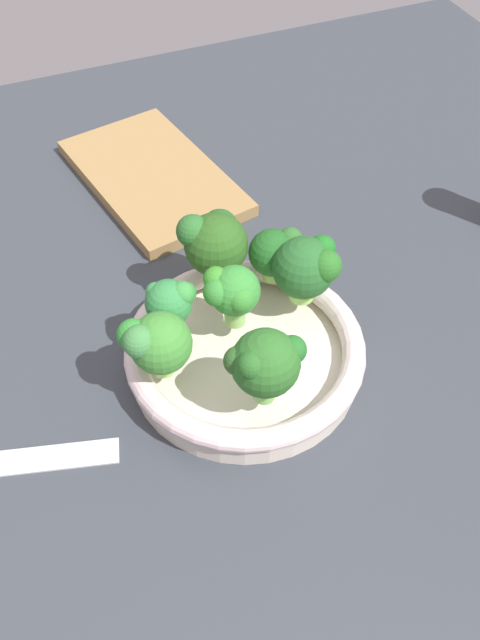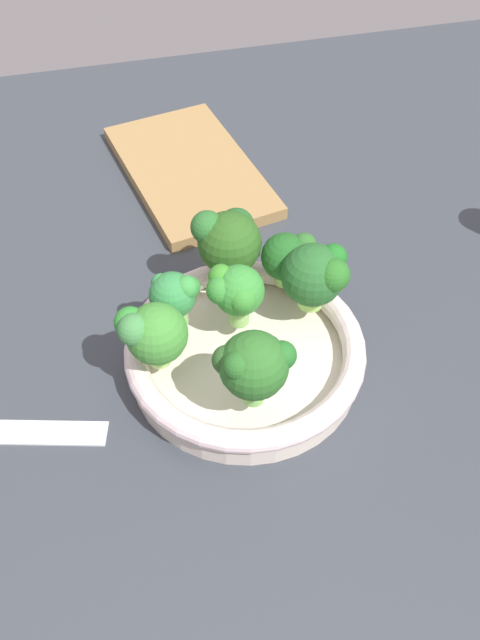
# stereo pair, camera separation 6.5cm
# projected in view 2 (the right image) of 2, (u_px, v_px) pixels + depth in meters

# --- Properties ---
(ground_plane) EXTENTS (1.30, 1.30, 0.03)m
(ground_plane) POSITION_uv_depth(u_px,v_px,m) (249.00, 389.00, 0.70)
(ground_plane) COLOR #353A42
(bowl) EXTENTS (0.23, 0.23, 0.04)m
(bowl) POSITION_uv_depth(u_px,v_px,m) (240.00, 354.00, 0.69)
(bowl) COLOR beige
(bowl) RESTS_ON ground_plane
(broccoli_floret_0) EXTENTS (0.05, 0.05, 0.07)m
(broccoli_floret_0) POSITION_uv_depth(u_px,v_px,m) (235.00, 292.00, 0.66)
(broccoli_floret_0) COLOR #87BE5F
(broccoli_floret_0) RESTS_ON bowl
(broccoli_floret_1) EXTENTS (0.06, 0.06, 0.07)m
(broccoli_floret_1) POSITION_uv_depth(u_px,v_px,m) (152.00, 333.00, 0.63)
(broccoli_floret_1) COLOR #9DD869
(broccoli_floret_1) RESTS_ON bowl
(broccoli_floret_2) EXTENTS (0.06, 0.07, 0.07)m
(broccoli_floret_2) POSITION_uv_depth(u_px,v_px,m) (316.00, 275.00, 0.68)
(broccoli_floret_2) COLOR #9CDA61
(broccoli_floret_2) RESTS_ON bowl
(broccoli_floret_3) EXTENTS (0.05, 0.06, 0.06)m
(broccoli_floret_3) POSITION_uv_depth(u_px,v_px,m) (289.00, 256.00, 0.70)
(broccoli_floret_3) COLOR #93BF5C
(broccoli_floret_3) RESTS_ON bowl
(broccoli_floret_4) EXTENTS (0.06, 0.07, 0.08)m
(broccoli_floret_4) POSITION_uv_depth(u_px,v_px,m) (253.00, 365.00, 0.60)
(broccoli_floret_4) COLOR #87D065
(broccoli_floret_4) RESTS_ON bowl
(broccoli_floret_5) EXTENTS (0.04, 0.05, 0.06)m
(broccoli_floret_5) POSITION_uv_depth(u_px,v_px,m) (175.00, 296.00, 0.67)
(broccoli_floret_5) COLOR #96C264
(broccoli_floret_5) RESTS_ON bowl
(broccoli_floret_6) EXTENTS (0.07, 0.07, 0.08)m
(broccoli_floret_6) POSITION_uv_depth(u_px,v_px,m) (228.00, 239.00, 0.70)
(broccoli_floret_6) COLOR #9DC874
(broccoli_floret_6) RESTS_ON bowl
(cutting_board) EXTENTS (0.28, 0.20, 0.02)m
(cutting_board) POSITION_uv_depth(u_px,v_px,m) (190.00, 171.00, 0.91)
(cutting_board) COLOR #9E7947
(cutting_board) RESTS_ON ground_plane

